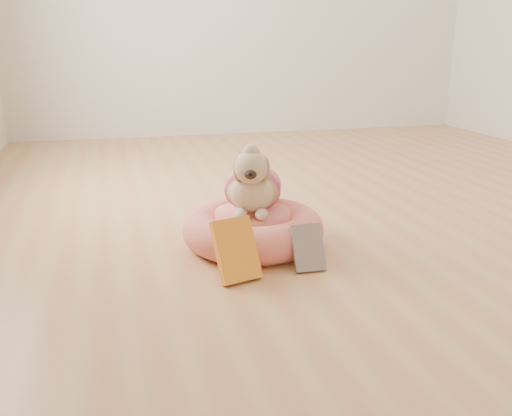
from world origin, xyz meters
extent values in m
plane|color=tan|center=(0.00, 0.00, 0.00)|extent=(4.50, 4.50, 0.00)
cylinder|color=#EC735C|center=(-0.67, -0.57, 0.04)|extent=(0.42, 0.42, 0.09)
torus|color=#EC735C|center=(-0.67, -0.57, 0.07)|extent=(0.57, 0.57, 0.15)
cylinder|color=#EC735C|center=(-0.67, -0.57, 0.11)|extent=(0.30, 0.30, 0.08)
cube|color=yellow|center=(-0.81, -0.88, 0.11)|extent=(0.17, 0.16, 0.21)
cube|color=white|center=(-0.53, -0.85, 0.08)|extent=(0.11, 0.10, 0.16)
camera|label=1|loc=(-1.20, -2.68, 0.81)|focal=40.00mm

